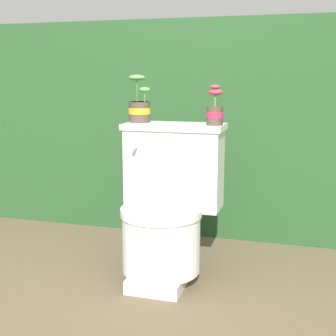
% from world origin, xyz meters
% --- Properties ---
extents(ground_plane, '(12.00, 12.00, 0.00)m').
position_xyz_m(ground_plane, '(0.00, 0.00, 0.00)').
color(ground_plane, brown).
extents(hedge_backdrop, '(3.37, 0.65, 1.35)m').
position_xyz_m(hedge_backdrop, '(0.00, 1.06, 0.68)').
color(hedge_backdrop, '#234723').
rests_on(hedge_backdrop, ground).
extents(toilet, '(0.52, 0.55, 0.77)m').
position_xyz_m(toilet, '(-0.03, 0.13, 0.37)').
color(toilet, silver).
rests_on(toilet, ground).
extents(potted_plant_left, '(0.13, 0.12, 0.25)m').
position_xyz_m(potted_plant_left, '(-0.23, 0.28, 0.85)').
color(potted_plant_left, '#47382D').
rests_on(potted_plant_left, toilet).
extents(potted_plant_midleft, '(0.08, 0.10, 0.20)m').
position_xyz_m(potted_plant_midleft, '(0.18, 0.23, 0.84)').
color(potted_plant_midleft, '#47382D').
rests_on(potted_plant_midleft, toilet).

